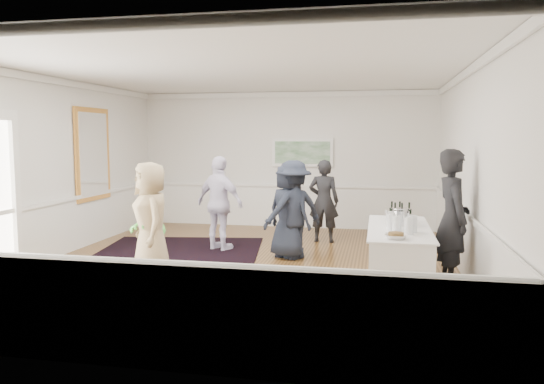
% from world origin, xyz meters
% --- Properties ---
extents(floor, '(8.00, 8.00, 0.00)m').
position_xyz_m(floor, '(0.00, 0.00, 0.00)').
color(floor, brown).
rests_on(floor, ground).
extents(ceiling, '(7.00, 8.00, 0.02)m').
position_xyz_m(ceiling, '(0.00, 0.00, 3.20)').
color(ceiling, white).
rests_on(ceiling, wall_back).
extents(wall_left, '(0.02, 8.00, 3.20)m').
position_xyz_m(wall_left, '(-3.50, 0.00, 1.60)').
color(wall_left, white).
rests_on(wall_left, floor).
extents(wall_right, '(0.02, 8.00, 3.20)m').
position_xyz_m(wall_right, '(3.50, 0.00, 1.60)').
color(wall_right, white).
rests_on(wall_right, floor).
extents(wall_back, '(7.00, 0.02, 3.20)m').
position_xyz_m(wall_back, '(0.00, 4.00, 1.60)').
color(wall_back, white).
rests_on(wall_back, floor).
extents(wall_front, '(7.00, 0.02, 3.20)m').
position_xyz_m(wall_front, '(0.00, -4.00, 1.60)').
color(wall_front, white).
rests_on(wall_front, floor).
extents(wainscoting, '(7.00, 8.00, 1.00)m').
position_xyz_m(wainscoting, '(0.00, 0.00, 0.50)').
color(wainscoting, white).
rests_on(wainscoting, floor).
extents(mirror, '(0.05, 1.25, 1.85)m').
position_xyz_m(mirror, '(-3.45, 1.30, 1.80)').
color(mirror, '#EBA045').
rests_on(mirror, wall_left).
extents(landscape_painting, '(1.44, 0.06, 0.66)m').
position_xyz_m(landscape_painting, '(0.40, 3.95, 1.78)').
color(landscape_painting, white).
rests_on(landscape_painting, wall_back).
extents(area_rug, '(3.53, 4.31, 0.02)m').
position_xyz_m(area_rug, '(-1.39, 0.24, 0.01)').
color(area_rug, black).
rests_on(area_rug, floor).
extents(serving_table, '(0.84, 2.22, 0.90)m').
position_xyz_m(serving_table, '(2.46, -0.93, 0.45)').
color(serving_table, white).
rests_on(serving_table, floor).
extents(bartender, '(0.60, 0.80, 1.98)m').
position_xyz_m(bartender, '(3.20, -0.63, 0.99)').
color(bartender, black).
rests_on(bartender, floor).
extents(guest_tan, '(0.97, 1.03, 1.77)m').
position_xyz_m(guest_tan, '(-1.23, -0.94, 0.89)').
color(guest_tan, tan).
rests_on(guest_tan, floor).
extents(guest_green, '(0.78, 0.88, 1.50)m').
position_xyz_m(guest_green, '(-1.37, -0.77, 0.75)').
color(guest_green, '#63D756').
rests_on(guest_green, floor).
extents(guest_lilac, '(1.14, 0.82, 1.79)m').
position_xyz_m(guest_lilac, '(-0.77, 1.14, 0.90)').
color(guest_lilac, white).
rests_on(guest_lilac, floor).
extents(guest_dark_a, '(1.28, 1.21, 1.74)m').
position_xyz_m(guest_dark_a, '(0.70, 0.75, 0.87)').
color(guest_dark_a, '#1C212E').
rests_on(guest_dark_a, floor).
extents(guest_dark_b, '(0.63, 0.43, 1.69)m').
position_xyz_m(guest_dark_b, '(1.08, 2.32, 0.85)').
color(guest_dark_b, black).
rests_on(guest_dark_b, floor).
extents(guest_navy, '(0.97, 0.84, 1.68)m').
position_xyz_m(guest_navy, '(0.61, 0.76, 0.84)').
color(guest_navy, '#1C212E').
rests_on(guest_navy, floor).
extents(wine_bottles, '(0.32, 0.23, 0.31)m').
position_xyz_m(wine_bottles, '(2.48, -0.42, 1.05)').
color(wine_bottles, black).
rests_on(wine_bottles, serving_table).
extents(juice_pitchers, '(0.39, 0.59, 0.24)m').
position_xyz_m(juice_pitchers, '(2.45, -1.25, 1.02)').
color(juice_pitchers, '#7EC245').
rests_on(juice_pitchers, serving_table).
extents(ice_bucket, '(0.26, 0.26, 0.25)m').
position_xyz_m(ice_bucket, '(2.48, -0.74, 1.01)').
color(ice_bucket, silver).
rests_on(ice_bucket, serving_table).
extents(nut_bowl, '(0.29, 0.29, 0.08)m').
position_xyz_m(nut_bowl, '(2.39, -1.78, 0.94)').
color(nut_bowl, white).
rests_on(nut_bowl, serving_table).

